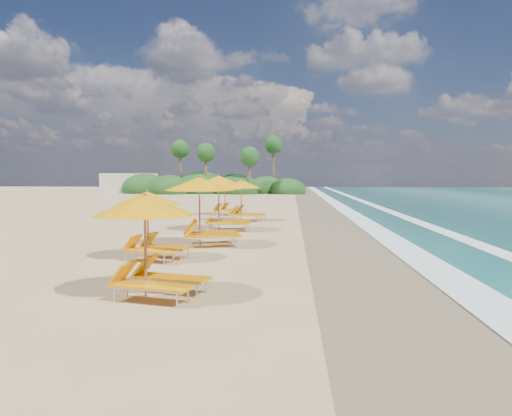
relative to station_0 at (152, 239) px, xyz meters
The scene contains 11 objects.
ground 10.63m from the station_0, 82.04° to the left, with size 160.00×160.00×0.00m, color tan.
wet_sand 11.86m from the station_0, 62.41° to the left, with size 4.00×160.00×0.01m, color olive.
surf_foam 13.32m from the station_0, 52.02° to the left, with size 4.00×160.00×0.01m.
station_0 is the anchor object (origin of this frame).
station_1 4.70m from the station_0, 106.43° to the left, with size 2.79×2.75×2.17m.
station_2 7.54m from the station_0, 91.65° to the left, with size 3.26×3.15×2.62m.
station_3 12.34m from the station_0, 91.07° to the left, with size 3.01×2.82×2.65m.
station_4 17.17m from the station_0, 89.02° to the left, with size 2.95×2.85×2.38m.
station_5 20.89m from the station_0, 93.26° to the left, with size 2.85×2.85×2.15m.
treeline 56.60m from the station_0, 98.61° to the left, with size 25.80×8.80×9.74m.
beach_building 61.96m from the station_0, 109.36° to the left, with size 7.00×5.00×2.80m, color beige.
Camera 1 is at (1.50, -20.46, 2.63)m, focal length 33.73 mm.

